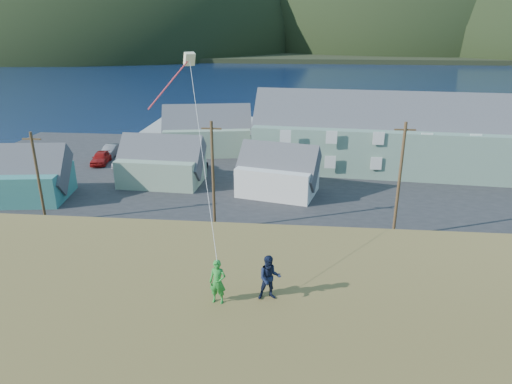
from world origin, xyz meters
TOP-DOWN VIEW (x-y plane):
  - ground at (0.00, 0.00)m, footprint 900.00×900.00m
  - grass_strip at (0.00, -2.00)m, footprint 110.00×8.00m
  - waterfront_lot at (0.00, 17.00)m, footprint 72.00×36.00m
  - wharf at (-6.00, 40.00)m, footprint 26.00×14.00m
  - far_shore at (0.00, 330.00)m, footprint 900.00×320.00m
  - far_hills at (35.59, 279.38)m, footprint 760.00×265.00m
  - lodge at (15.83, 20.34)m, footprint 32.29×11.50m
  - shed_teal at (-21.48, 6.89)m, footprint 9.25×7.08m
  - shed_palegreen_near at (-9.34, 12.81)m, footprint 9.24×6.10m
  - shed_white at (3.32, 10.83)m, footprint 8.98×6.98m
  - shed_palegreen_far at (-6.90, 25.83)m, footprint 12.64×8.59m
  - utility_poles at (-0.81, 1.50)m, footprint 30.01×0.24m
  - parked_cars at (-10.89, 20.87)m, footprint 21.54×13.34m
  - kite_flyer_green at (2.67, -19.39)m, footprint 0.65×0.47m
  - kite_flyer_navy at (4.47, -18.99)m, footprint 0.93×0.79m
  - kite_rig at (0.35, -12.91)m, footprint 1.77×3.70m

SIDE VIEW (x-z plane):
  - ground at x=0.00m, z-range 0.00..0.00m
  - grass_strip at x=0.00m, z-range 0.00..0.10m
  - waterfront_lot at x=0.00m, z-range 0.00..0.12m
  - wharf at x=-6.00m, z-range 0.00..0.90m
  - parked_cars at x=-10.89m, z-range 0.08..1.61m
  - far_shore at x=0.00m, z-range 0.00..2.00m
  - far_hills at x=35.59m, z-range -69.50..73.50m
  - shed_white at x=3.32m, z-range -0.73..5.63m
  - shed_palegreen_near at x=-9.34m, z-range -0.79..5.70m
  - shed_teal at x=-21.48m, z-range -0.85..5.87m
  - shed_palegreen_far at x=-6.90m, z-range -0.94..6.92m
  - lodge at x=15.83m, z-range -1.28..9.86m
  - utility_poles at x=-0.81m, z-range -0.13..9.39m
  - kite_flyer_green at x=2.67m, z-range 7.20..8.85m
  - kite_flyer_navy at x=4.47m, z-range 7.20..8.90m
  - kite_rig at x=0.35m, z-range 10.09..19.56m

